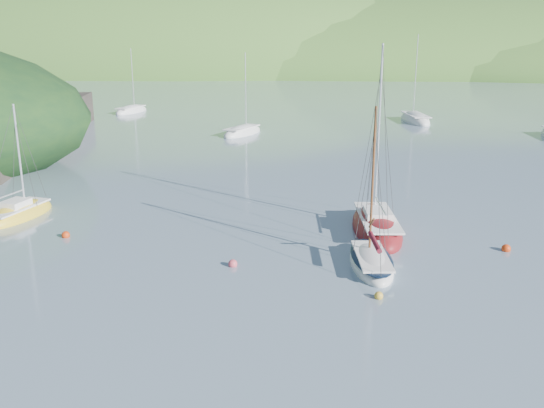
# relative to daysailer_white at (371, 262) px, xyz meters

# --- Properties ---
(ground) EXTENTS (700.00, 700.00, 0.00)m
(ground) POSITION_rel_daysailer_white_xyz_m (-5.21, -4.98, -0.20)
(ground) COLOR gray
(ground) RESTS_ON ground
(shoreline_hills) EXTENTS (690.00, 135.00, 56.00)m
(shoreline_hills) POSITION_rel_daysailer_white_xyz_m (-14.88, 167.45, -0.20)
(shoreline_hills) COLOR #366A28
(shoreline_hills) RESTS_ON ground
(daysailer_white) EXTENTS (2.49, 5.52, 8.22)m
(daysailer_white) POSITION_rel_daysailer_white_xyz_m (0.00, 0.00, 0.00)
(daysailer_white) COLOR white
(daysailer_white) RESTS_ON ground
(sloop_red) EXTENTS (3.24, 7.79, 11.25)m
(sloop_red) POSITION_rel_daysailer_white_xyz_m (0.63, 5.37, 0.02)
(sloop_red) COLOR maroon
(sloop_red) RESTS_ON ground
(sailboat_yellow) EXTENTS (3.40, 5.99, 7.49)m
(sailboat_yellow) POSITION_rel_daysailer_white_xyz_m (-21.02, 6.00, -0.02)
(sailboat_yellow) COLOR yellow
(sailboat_yellow) RESTS_ON ground
(distant_sloop_a) EXTENTS (4.77, 7.04, 9.50)m
(distant_sloop_a) POSITION_rel_daysailer_white_xyz_m (-11.69, 37.66, -0.03)
(distant_sloop_a) COLOR white
(distant_sloop_a) RESTS_ON ground
(distant_sloop_b) EXTENTS (4.09, 8.40, 11.49)m
(distant_sloop_b) POSITION_rel_daysailer_white_xyz_m (8.45, 49.06, -0.01)
(distant_sloop_b) COLOR white
(distant_sloop_b) RESTS_ON ground
(distant_sloop_c) EXTENTS (4.05, 6.96, 9.39)m
(distant_sloop_c) POSITION_rel_daysailer_white_xyz_m (-29.65, 54.32, -0.03)
(distant_sloop_c) COLOR white
(distant_sloop_c) RESTS_ON ground
(mooring_buoys) EXTENTS (24.14, 6.91, 0.47)m
(mooring_buoys) POSITION_rel_daysailer_white_xyz_m (-3.91, 0.82, -0.08)
(mooring_buoys) COLOR gold
(mooring_buoys) RESTS_ON ground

